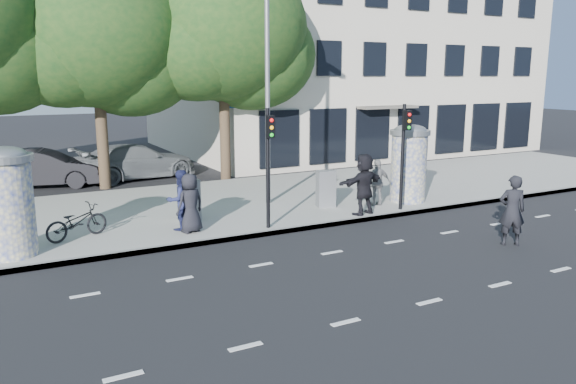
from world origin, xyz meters
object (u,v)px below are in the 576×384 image
street_lamp (268,64)px  cabinet_right (326,189)px  ped_e (377,183)px  cabinet_left (189,200)px  ad_column_left (7,199)px  ad_column_right (409,161)px  man_road (512,210)px  ped_f (364,184)px  car_mid (43,168)px  ped_c (180,200)px  bicycle (77,222)px  car_right (136,161)px  traffic_pole_near (269,156)px  ped_a (190,203)px  traffic_pole_far (404,146)px

street_lamp → cabinet_right: size_ratio=6.57×
ped_e → cabinet_left: bearing=0.2°
ad_column_left → street_lamp: bearing=14.9°
ad_column_right → man_road: size_ratio=1.41×
ped_f → car_mid: bearing=-62.6°
street_lamp → ped_c: 5.57m
bicycle → car_right: 9.76m
ped_e → car_mid: ped_e is taller
street_lamp → bicycle: (-6.39, -1.37, -4.19)m
traffic_pole_near → ped_a: (-2.10, 0.64, -1.25)m
traffic_pole_far → man_road: bearing=-85.1°
ped_f → car_mid: (-8.36, 10.29, -0.35)m
ad_column_left → ped_e: size_ratio=1.70×
ped_c → cabinet_left: (0.52, 0.85, -0.23)m
ped_c → cabinet_right: bearing=173.8°
street_lamp → ped_f: 5.00m
ped_a → car_right: (0.84, 9.86, -0.22)m
traffic_pole_far → street_lamp: bearing=140.1°
ped_c → bicycle: ped_c is taller
traffic_pole_near → cabinet_left: traffic_pole_near is taller
street_lamp → ped_e: bearing=-33.2°
ped_e → man_road: size_ratio=0.83×
cabinet_left → car_mid: size_ratio=0.27×
bicycle → traffic_pole_near: bearing=-127.9°
cabinet_right → car_right: size_ratio=0.23×
ad_column_left → ped_f: ad_column_left is taller
cabinet_right → car_mid: car_mid is taller
ad_column_right → traffic_pole_near: traffic_pole_near is taller
ad_column_left → cabinet_right: size_ratio=2.18×
ped_a → bicycle: (-2.88, 0.84, -0.37)m
ad_column_right → bicycle: ad_column_right is taller
ped_e → car_mid: size_ratio=0.34×
man_road → cabinet_right: man_road is taller
traffic_pole_near → ped_c: traffic_pole_near is taller
ad_column_left → car_mid: 9.82m
ped_e → bicycle: size_ratio=0.90×
cabinet_right → street_lamp: bearing=150.4°
car_mid → ad_column_left: bearing=-173.9°
street_lamp → car_mid: bearing=130.5°
traffic_pole_far → ped_f: (-1.46, 0.07, -1.12)m
man_road → car_mid: (-10.17, 14.41, -0.18)m
traffic_pole_far → traffic_pole_near: bearing=180.0°
ped_c → cabinet_left: 1.02m
ped_a → car_right: bearing=-112.2°
traffic_pole_near → ped_a: 2.53m
ped_a → cabinet_left: 1.31m
ad_column_left → cabinet_left: size_ratio=2.13×
traffic_pole_near → ped_a: size_ratio=2.05×
ped_f → ad_column_right: bearing=-173.0°
traffic_pole_near → cabinet_left: 2.94m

